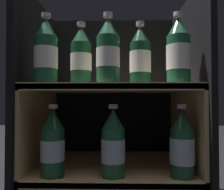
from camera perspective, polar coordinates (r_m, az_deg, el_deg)
The scene contains 13 objects.
fridge_back_wall at distance 1.10m, azimuth 0.32°, elevation -2.00°, with size 0.64×0.02×0.83m, color black.
fridge_side_left at distance 0.94m, azimuth -19.10°, elevation -2.05°, with size 0.02×0.46×0.83m, color black.
fridge_side_right at distance 0.93m, azimuth 19.53°, elevation -2.05°, with size 0.02×0.46×0.83m, color black.
shelf_lower at distance 0.91m, azimuth 0.07°, elevation -19.42°, with size 0.60×0.42×0.18m.
shelf_upper at distance 0.87m, azimuth 0.08°, elevation -6.17°, with size 0.60×0.42×0.48m.
bottle_upper_front_0 at distance 0.78m, azimuth -16.88°, elevation 10.43°, with size 0.08×0.08×0.24m.
bottle_upper_front_1 at distance 0.74m, azimuth -1.06°, elevation 11.00°, with size 0.08×0.08×0.24m.
bottle_upper_front_2 at distance 0.77m, azimuth 16.94°, elevation 10.54°, with size 0.08×0.08×0.24m.
bottle_upper_back_0 at distance 0.83m, azimuth -8.08°, elevation 9.60°, with size 0.08×0.08×0.24m.
bottle_upper_back_1 at distance 0.83m, azimuth 7.38°, elevation 9.61°, with size 0.08×0.08×0.24m.
bottle_lower_front_0 at distance 0.77m, azimuth -15.20°, elevation -12.38°, with size 0.08×0.08×0.24m.
bottle_lower_front_1 at distance 0.74m, azimuth 0.30°, elevation -12.91°, with size 0.08×0.08×0.24m.
bottle_lower_front_2 at distance 0.77m, azimuth 17.82°, elevation -12.42°, with size 0.08×0.08×0.24m.
Camera 1 is at (0.02, -0.67, 0.43)m, focal length 35.00 mm.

